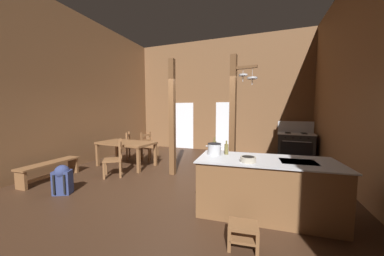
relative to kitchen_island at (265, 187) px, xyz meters
name	(u,v)px	position (x,y,z in m)	size (l,w,h in m)	color
ground_plane	(175,188)	(-1.88, 0.56, -0.50)	(7.88, 9.44, 0.10)	#382316
wall_back	(218,96)	(-1.88, 4.95, 1.88)	(7.88, 0.14, 4.66)	brown
wall_left	(55,88)	(-5.49, 0.56, 1.88)	(0.14, 9.44, 4.66)	brown
glazed_door_back_left	(183,126)	(-3.47, 4.87, 0.58)	(1.00, 0.01, 2.05)	white
glazed_panel_back_right	(226,127)	(-1.52, 4.87, 0.58)	(0.84, 0.01, 2.05)	white
kitchen_island	(265,187)	(0.00, 0.00, 0.00)	(2.22, 1.10, 0.90)	brown
stove_range	(295,146)	(1.01, 4.11, 0.03)	(1.19, 0.89, 1.32)	#292929
support_post_with_pot_rack	(234,114)	(-0.72, 1.47, 1.16)	(0.64, 0.27, 3.01)	brown
support_post_center	(172,118)	(-2.29, 1.32, 1.05)	(0.14, 0.14, 3.01)	brown
step_stool	(243,233)	(-0.25, -0.96, -0.27)	(0.39, 0.32, 0.30)	brown
dining_table	(126,145)	(-3.97, 1.56, 0.20)	(1.77, 1.04, 0.74)	brown
ladderback_chair_near_window	(132,146)	(-4.38, 2.39, 0.00)	(0.58, 0.58, 0.95)	brown
ladderback_chair_by_post	(115,159)	(-3.63, 0.67, 0.00)	(0.61, 0.61, 0.95)	brown
ladderback_chair_at_table_end	(149,147)	(-3.77, 2.49, 0.00)	(0.55, 0.55, 0.95)	brown
bench_along_left_wall	(50,168)	(-4.91, -0.11, -0.15)	(0.41, 1.40, 0.44)	brown
backpack	(62,179)	(-3.85, -0.58, -0.14)	(0.38, 0.37, 0.60)	navy
stockpot_on_counter	(214,149)	(-0.87, 0.07, 0.55)	(0.31, 0.24, 0.20)	#B7BABF
mixing_bowl_on_counter	(248,159)	(-0.26, -0.26, 0.49)	(0.23, 0.23, 0.08)	#B2A893
bottle_tall_on_counter	(214,146)	(-0.91, 0.27, 0.56)	(0.07, 0.07, 0.28)	brown
bottle_short_on_counter	(226,149)	(-0.67, 0.17, 0.55)	(0.07, 0.07, 0.25)	brown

